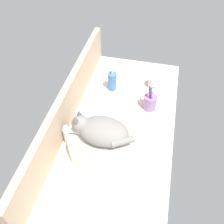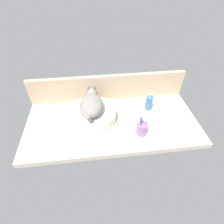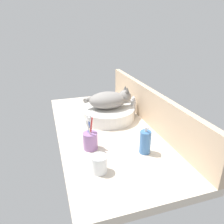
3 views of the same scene
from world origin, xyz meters
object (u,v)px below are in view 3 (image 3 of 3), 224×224
(sink_basin, at_px, (108,113))
(soap_dispenser, at_px, (145,142))
(toothbrush_cup, at_px, (90,140))
(faucet, at_px, (132,105))
(cat, at_px, (110,100))
(water_glass, at_px, (99,165))

(sink_basin, xyz_separation_m, soap_dispenser, (0.46, 0.06, 0.02))
(toothbrush_cup, bearing_deg, faucet, 133.07)
(faucet, bearing_deg, cat, -85.97)
(cat, relative_size, water_glass, 4.02)
(soap_dispenser, height_order, water_glass, soap_dispenser)
(sink_basin, distance_m, water_glass, 0.57)
(toothbrush_cup, distance_m, water_glass, 0.20)
(soap_dispenser, relative_size, toothbrush_cup, 0.82)
(faucet, xyz_separation_m, toothbrush_cup, (0.35, -0.38, -0.02))
(toothbrush_cup, bearing_deg, cat, 148.41)
(cat, xyz_separation_m, water_glass, (0.54, -0.21, -0.10))
(faucet, height_order, water_glass, faucet)
(sink_basin, bearing_deg, water_glass, -20.23)
(sink_basin, bearing_deg, soap_dispenser, 7.61)
(cat, bearing_deg, faucet, 94.03)
(sink_basin, bearing_deg, faucet, 93.70)
(toothbrush_cup, bearing_deg, soap_dispenser, 64.78)
(sink_basin, distance_m, faucet, 0.18)
(sink_basin, distance_m, cat, 0.10)
(soap_dispenser, bearing_deg, toothbrush_cup, -115.22)
(sink_basin, xyz_separation_m, water_glass, (0.54, -0.20, -0.00))
(cat, bearing_deg, water_glass, -21.51)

